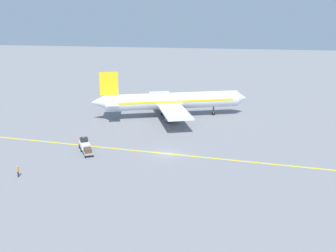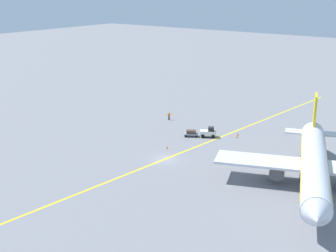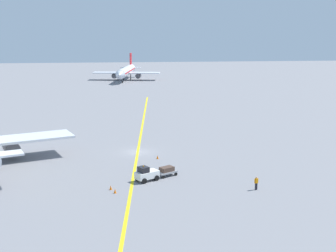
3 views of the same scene
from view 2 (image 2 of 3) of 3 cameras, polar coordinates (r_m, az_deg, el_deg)
ground_plane at (r=77.93m, az=-0.40°, el=-4.08°), size 400.00×400.00×0.00m
apron_yellow_centreline at (r=77.93m, az=-0.40°, el=-4.07°), size 11.57×119.52×0.01m
airplane_at_gate at (r=69.27m, az=17.38°, el=-4.36°), size 28.02×34.23×10.60m
baggage_tug_white at (r=89.13m, az=4.97°, el=-0.79°), size 3.34×2.87×2.11m
baggage_cart_trailing at (r=89.24m, az=2.85°, el=-0.82°), size 2.95×2.55×1.24m
ground_crew_worker at (r=99.97m, az=0.12°, el=1.25°), size 0.54×0.34×1.68m
traffic_cone_near_nose at (r=90.90m, az=8.50°, el=-0.98°), size 0.32×0.32×0.55m
traffic_cone_mid_apron at (r=82.64m, az=-0.11°, el=-2.62°), size 0.32×0.32×0.55m
traffic_cone_by_wingtip at (r=89.59m, az=8.40°, el=-1.24°), size 0.32×0.32×0.55m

